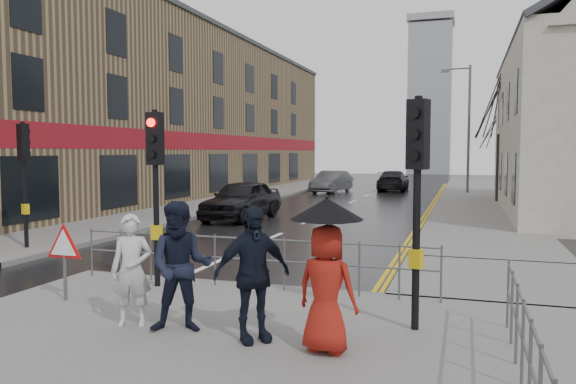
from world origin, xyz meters
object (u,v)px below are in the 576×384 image
Objects in this scene: pedestrian_d at (252,274)px; car_parked at (242,200)px; pedestrian_a at (132,270)px; car_mid at (331,182)px; pedestrian_with_umbrella at (327,268)px; pedestrian_b at (181,267)px.

car_parked is (-5.86, 13.88, -0.28)m from pedestrian_d.
car_parked is at bearing 86.86° from pedestrian_a.
car_mid is at bearing 78.48° from pedestrian_a.
pedestrian_a reaches higher than car_mid.
pedestrian_a is at bearing -75.61° from car_mid.
car_parked is 1.06× the size of car_mid.
pedestrian_d is (-1.07, 0.11, -0.17)m from pedestrian_with_umbrella.
pedestrian_with_umbrella is at bearing -22.74° from pedestrian_a.
pedestrian_b reaches higher than pedestrian_a.
pedestrian_a is 0.89× the size of pedestrian_b.
car_parked is 15.43m from car_mid.
car_mid is (-4.62, 29.23, -0.36)m from pedestrian_b.
pedestrian_a is 0.38× the size of car_mid.
pedestrian_with_umbrella is 1.08× the size of pedestrian_d.
car_parked reaches higher than car_mid.
pedestrian_d is 29.87m from car_mid.
pedestrian_b is 1.13m from pedestrian_d.
pedestrian_b is 0.43× the size of car_mid.
pedestrian_d reaches higher than car_mid.
pedestrian_a is 1.97m from pedestrian_d.
pedestrian_with_umbrella is (3.04, -0.20, 0.27)m from pedestrian_a.
pedestrian_with_umbrella is (2.20, -0.19, 0.16)m from pedestrian_b.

